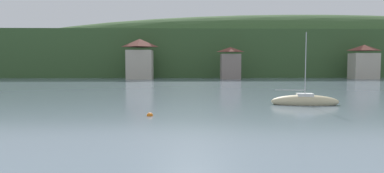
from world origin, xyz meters
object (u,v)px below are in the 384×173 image
shore_building_west (140,60)px  mooring_buoy_near (150,116)px  sailboat_far_1 (305,101)px  shore_building_central (364,62)px  shore_building_westcentral (230,64)px

shore_building_west → mooring_buoy_near: size_ratio=20.83×
sailboat_far_1 → mooring_buoy_near: (-13.08, -6.00, -0.31)m
shore_building_central → sailboat_far_1: size_ratio=1.21×
shore_building_westcentral → mooring_buoy_near: size_ratio=16.54×
shore_building_west → shore_building_westcentral: 21.35m
shore_building_west → mooring_buoy_near: bearing=-82.1°
sailboat_far_1 → shore_building_westcentral: bearing=96.6°
shore_building_westcentral → shore_building_central: (31.95, 0.40, 0.29)m
sailboat_far_1 → mooring_buoy_near: 14.40m
shore_building_west → shore_building_westcentral: size_ratio=1.26×
shore_building_central → mooring_buoy_near: bearing=-129.1°
shore_building_westcentral → shore_building_west: bearing=177.2°
shore_building_west → shore_building_westcentral: bearing=-2.8°
shore_building_westcentral → shore_building_central: 31.95m
shore_building_west → shore_building_central: shore_building_west is taller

